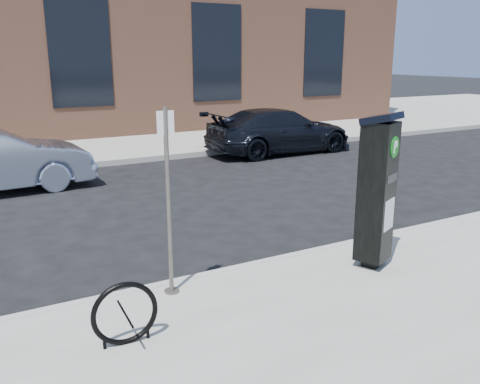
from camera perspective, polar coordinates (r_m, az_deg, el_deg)
ground at (r=7.32m, az=4.64°, el=-8.30°), size 120.00×120.00×0.00m
sidewalk_far at (r=20.13m, az=-18.07°, el=6.23°), size 60.00×12.00×0.15m
curb_near at (r=7.27m, az=4.74°, el=-7.82°), size 60.00×0.12×0.16m
curb_far at (r=14.38m, az=-13.31°, el=3.32°), size 60.00×0.12×0.16m
building at (r=22.91m, az=-20.48°, el=17.26°), size 28.00×10.05×8.25m
parking_kiosk at (r=6.83m, az=15.11°, el=0.27°), size 0.61×0.58×2.07m
sign_pole at (r=5.87m, az=-8.03°, el=-1.40°), size 0.19×0.18×2.21m
bike_rack at (r=5.18m, az=-12.79°, el=-13.20°), size 0.66×0.08×0.66m
car_dark at (r=15.71m, az=4.48°, el=6.88°), size 4.70×1.94×1.36m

